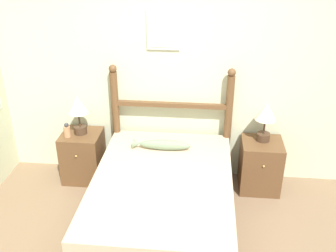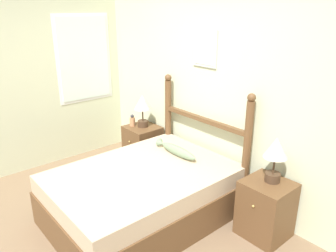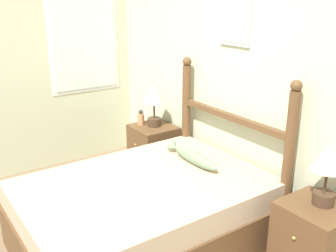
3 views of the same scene
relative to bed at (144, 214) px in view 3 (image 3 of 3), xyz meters
The scene contains 9 objects.
wall_back 1.44m from the bed, 83.43° to the left, with size 6.40×0.08×2.55m.
bed is the anchor object (origin of this frame).
headboard 1.02m from the bed, 90.00° to the left, with size 1.38×0.09×1.38m.
nightstand_left 1.28m from the bed, 143.52° to the left, with size 0.45×0.45×0.59m.
nightstand_right 1.28m from the bed, 36.48° to the left, with size 0.45×0.45×0.59m.
table_lamp_left 1.44m from the bed, 143.03° to the left, with size 0.23×0.23×0.46m.
table_lamp_right 1.45m from the bed, 38.18° to the left, with size 0.23×0.23×0.46m.
bottle 1.40m from the bed, 149.45° to the left, with size 0.08×0.08×0.17m.
fish_pillow 0.65m from the bed, 96.96° to the left, with size 0.62×0.10×0.12m.
Camera 3 is at (2.26, -0.74, 1.97)m, focal length 42.00 mm.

